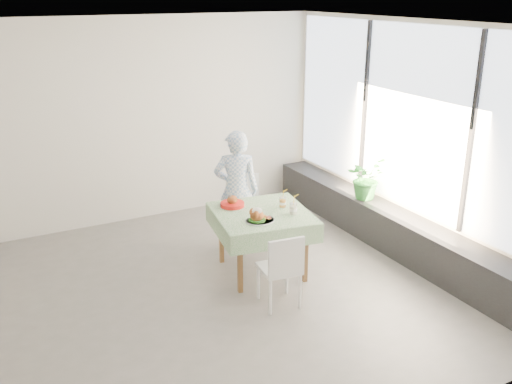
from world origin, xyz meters
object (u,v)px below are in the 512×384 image
juice_cup_orange (283,202)px  cafe_table (262,235)px  chair_far (244,224)px  chair_near (280,283)px  potted_plant (366,178)px  diner (236,190)px  main_dish (258,217)px

juice_cup_orange → cafe_table: bearing=-173.5°
chair_far → juice_cup_orange: size_ratio=3.77×
juice_cup_orange → chair_near: bearing=-121.8°
cafe_table → chair_far: bearing=79.3°
potted_plant → diner: bearing=166.7°
cafe_table → chair_far: size_ratio=1.32×
juice_cup_orange → potted_plant: 1.48m
cafe_table → main_dish: (-0.17, -0.23, 0.34)m
potted_plant → chair_far: bearing=165.6°
chair_near → juice_cup_orange: size_ratio=3.41×
diner → potted_plant: diner is taller
cafe_table → main_dish: main_dish is taller
main_dish → potted_plant: 1.99m
chair_far → diner: size_ratio=0.59×
chair_far → cafe_table: bearing=-100.7°
diner → juice_cup_orange: (0.24, -0.72, 0.04)m
potted_plant → chair_near: bearing=-150.5°
chair_near → juice_cup_orange: bearing=58.2°
cafe_table → juice_cup_orange: (0.29, 0.03, 0.34)m
chair_far → diner: bearing=-174.9°
diner → potted_plant: bearing=-169.4°
main_dish → potted_plant: (1.90, 0.59, -0.02)m
cafe_table → juice_cup_orange: 0.44m
chair_near → diner: (0.23, 1.49, 0.51)m
main_dish → chair_near: bearing=-92.2°
diner → potted_plant: size_ratio=2.70×
chair_far → juice_cup_orange: (0.14, -0.73, 0.52)m
chair_far → juice_cup_orange: juice_cup_orange is taller
juice_cup_orange → potted_plant: bearing=12.5°
main_dish → juice_cup_orange: 0.53m
chair_far → potted_plant: size_ratio=1.60×
diner → juice_cup_orange: 0.76m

